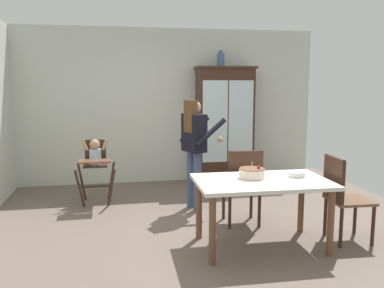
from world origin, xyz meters
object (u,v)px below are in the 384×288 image
(high_chair_with_toddler, at_px, (95,159))
(china_cabinet, at_px, (225,125))
(dining_table, at_px, (262,189))
(serving_bowl, at_px, (297,174))
(adult_person, at_px, (195,141))
(dining_chair_right_end, at_px, (341,193))
(birthday_cake, at_px, (252,173))
(dining_chair_far_side, at_px, (243,182))
(ceramic_vase, at_px, (221,59))

(high_chair_with_toddler, bearing_deg, china_cabinet, 22.94)
(dining_table, relative_size, serving_bowl, 7.96)
(adult_person, distance_m, dining_chair_right_end, 2.06)
(birthday_cake, xyz_separation_m, serving_bowl, (0.51, -0.03, -0.03))
(serving_bowl, bearing_deg, dining_table, -170.42)
(birthday_cake, bearing_deg, serving_bowl, -3.32)
(birthday_cake, height_order, serving_bowl, birthday_cake)
(dining_chair_far_side, distance_m, dining_chair_right_end, 1.14)
(china_cabinet, xyz_separation_m, adult_person, (-0.84, -1.50, -0.06))
(dining_table, xyz_separation_m, dining_chair_right_end, (0.93, -0.02, -0.08))
(china_cabinet, relative_size, serving_bowl, 11.34)
(china_cabinet, bearing_deg, ceramic_vase, 177.45)
(birthday_cake, xyz_separation_m, dining_chair_far_side, (0.09, 0.56, -0.24))
(dining_table, bearing_deg, birthday_cake, 128.51)
(ceramic_vase, xyz_separation_m, adult_person, (-0.76, -1.50, -1.19))
(high_chair_with_toddler, relative_size, dining_table, 0.66)
(ceramic_vase, relative_size, serving_bowl, 1.50)
(adult_person, bearing_deg, dining_table, 175.18)
(dining_chair_far_side, bearing_deg, dining_chair_right_end, 147.08)
(dining_table, relative_size, dining_chair_right_end, 1.49)
(china_cabinet, xyz_separation_m, high_chair_with_toddler, (-2.21, -0.95, -0.37))
(china_cabinet, relative_size, adult_person, 1.33)
(china_cabinet, relative_size, dining_table, 1.43)
(adult_person, height_order, dining_chair_far_side, adult_person)
(dining_table, bearing_deg, dining_chair_far_side, 89.24)
(dining_table, bearing_deg, ceramic_vase, 83.97)
(ceramic_vase, xyz_separation_m, serving_bowl, (0.11, -2.89, -1.39))
(high_chair_with_toddler, height_order, birthday_cake, high_chair_with_toddler)
(ceramic_vase, distance_m, high_chair_with_toddler, 2.78)
(adult_person, xyz_separation_m, dining_chair_far_side, (0.45, -0.80, -0.41))
(high_chair_with_toddler, distance_m, adult_person, 1.51)
(dining_chair_right_end, bearing_deg, china_cabinet, 12.87)
(high_chair_with_toddler, xyz_separation_m, dining_chair_right_end, (2.74, -2.02, -0.10))
(china_cabinet, relative_size, dining_chair_right_end, 2.13)
(adult_person, xyz_separation_m, dining_table, (0.44, -1.47, -0.33))
(dining_chair_far_side, xyz_separation_m, dining_chair_right_end, (0.92, -0.68, 0.00))
(ceramic_vase, bearing_deg, dining_chair_right_end, -78.39)
(birthday_cake, relative_size, serving_bowl, 1.56)
(adult_person, bearing_deg, china_cabinet, -51.04)
(adult_person, distance_m, dining_table, 1.57)
(dining_table, height_order, serving_bowl, serving_bowl)
(dining_chair_right_end, bearing_deg, high_chair_with_toddler, 56.31)
(china_cabinet, relative_size, dining_chair_far_side, 2.13)
(china_cabinet, relative_size, ceramic_vase, 7.56)
(adult_person, xyz_separation_m, dining_chair_right_end, (1.37, -1.48, -0.41))
(china_cabinet, distance_m, dining_table, 3.01)
(dining_chair_right_end, bearing_deg, serving_bowl, 82.90)
(dining_chair_far_side, height_order, dining_chair_right_end, same)
(adult_person, bearing_deg, dining_chair_right_end, -158.91)
(ceramic_vase, distance_m, dining_chair_far_side, 2.82)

